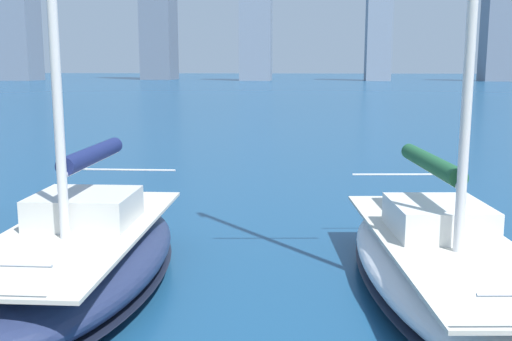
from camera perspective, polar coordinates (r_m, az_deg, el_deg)
The scene contains 2 objects.
sailboat_forest at distance 10.97m, azimuth 17.46°, elevation -8.26°, with size 3.61×8.34×12.17m.
sailboat_navy at distance 11.10m, azimuth -16.49°, elevation -7.73°, with size 3.20×7.33×11.20m.
Camera 1 is at (-1.10, 3.01, 3.97)m, focal length 42.00 mm.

